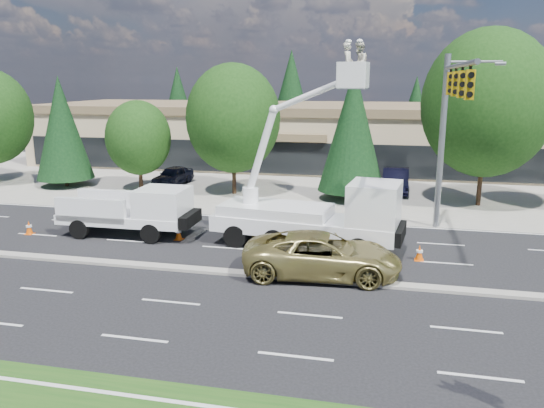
% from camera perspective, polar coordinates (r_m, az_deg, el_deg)
% --- Properties ---
extents(ground, '(140.00, 140.00, 0.00)m').
position_cam_1_polar(ground, '(22.28, -7.59, -7.19)').
color(ground, black).
rests_on(ground, ground).
extents(concrete_apron, '(140.00, 22.00, 0.01)m').
position_cam_1_polar(concrete_apron, '(40.98, 1.95, 2.36)').
color(concrete_apron, gray).
rests_on(concrete_apron, ground).
extents(road_median, '(120.00, 0.55, 0.12)m').
position_cam_1_polar(road_median, '(22.26, -7.60, -7.04)').
color(road_median, gray).
rests_on(road_median, ground).
extents(strip_mall, '(50.40, 15.40, 5.50)m').
position_cam_1_polar(strip_mall, '(50.32, 4.07, 7.61)').
color(strip_mall, tan).
rests_on(strip_mall, ground).
extents(tree_front_b, '(4.07, 4.07, 8.03)m').
position_cam_1_polar(tree_front_b, '(41.84, -21.66, 7.62)').
color(tree_front_b, '#332114').
rests_on(tree_front_b, ground).
extents(tree_front_c, '(4.59, 4.59, 6.36)m').
position_cam_1_polar(tree_front_c, '(38.87, -14.18, 6.92)').
color(tree_front_c, '#332114').
rests_on(tree_front_c, ground).
extents(tree_front_d, '(6.38, 6.38, 8.85)m').
position_cam_1_polar(tree_front_d, '(36.17, -4.20, 9.16)').
color(tree_front_d, '#332114').
rests_on(tree_front_d, ground).
extents(tree_front_e, '(4.36, 4.36, 8.60)m').
position_cam_1_polar(tree_front_e, '(34.79, 8.67, 7.94)').
color(tree_front_e, '#332114').
rests_on(tree_front_e, ground).
extents(tree_front_f, '(7.80, 7.80, 10.82)m').
position_cam_1_polar(tree_front_f, '(35.06, 22.13, 9.99)').
color(tree_front_f, '#332114').
rests_on(tree_front_f, ground).
extents(tree_back_a, '(4.72, 4.72, 9.30)m').
position_cam_1_polar(tree_back_a, '(66.63, -10.06, 10.67)').
color(tree_back_a, '#332114').
rests_on(tree_back_a, ground).
extents(tree_back_b, '(5.63, 5.63, 11.10)m').
position_cam_1_polar(tree_back_b, '(62.63, 2.09, 11.59)').
color(tree_back_b, '#332114').
rests_on(tree_back_b, ground).
extents(tree_back_c, '(4.14, 4.14, 8.15)m').
position_cam_1_polar(tree_back_c, '(61.72, 15.15, 9.66)').
color(tree_back_c, '#332114').
rests_on(tree_back_c, ground).
extents(tree_back_d, '(4.61, 4.61, 9.09)m').
position_cam_1_polar(tree_back_d, '(63.36, 26.21, 9.31)').
color(tree_back_d, '#332114').
rests_on(tree_back_d, ground).
extents(signal_mast, '(2.76, 10.16, 9.00)m').
position_cam_1_polar(signal_mast, '(26.81, 18.48, 8.99)').
color(signal_mast, gray).
rests_on(signal_mast, ground).
extents(utility_pickup, '(6.54, 2.65, 2.50)m').
position_cam_1_polar(utility_pickup, '(27.63, -14.60, -1.24)').
color(utility_pickup, white).
rests_on(utility_pickup, ground).
extents(bucket_truck, '(8.89, 3.66, 9.40)m').
position_cam_1_polar(bucket_truck, '(24.54, 5.15, -0.29)').
color(bucket_truck, white).
rests_on(bucket_truck, ground).
extents(traffic_cone_a, '(0.40, 0.40, 0.70)m').
position_cam_1_polar(traffic_cone_a, '(29.86, -24.67, -2.33)').
color(traffic_cone_a, '#E45307').
rests_on(traffic_cone_a, ground).
extents(traffic_cone_b, '(0.40, 0.40, 0.70)m').
position_cam_1_polar(traffic_cone_b, '(26.60, -10.02, -3.10)').
color(traffic_cone_b, '#E45307').
rests_on(traffic_cone_b, ground).
extents(traffic_cone_c, '(0.40, 0.40, 0.70)m').
position_cam_1_polar(traffic_cone_c, '(25.35, -0.77, -3.71)').
color(traffic_cone_c, '#E45307').
rests_on(traffic_cone_c, ground).
extents(traffic_cone_d, '(0.40, 0.40, 0.70)m').
position_cam_1_polar(traffic_cone_d, '(24.15, 15.57, -5.09)').
color(traffic_cone_d, '#E45307').
rests_on(traffic_cone_d, ground).
extents(minivan, '(6.50, 3.39, 1.75)m').
position_cam_1_polar(minivan, '(21.44, 5.42, -5.47)').
color(minivan, '#998B4A').
rests_on(minivan, ground).
extents(parked_car_west, '(2.29, 4.29, 1.39)m').
position_cam_1_polar(parked_car_west, '(40.61, -10.61, 3.03)').
color(parked_car_west, black).
rests_on(parked_car_west, ground).
extents(parked_car_east, '(1.85, 5.08, 1.66)m').
position_cam_1_polar(parked_car_east, '(38.25, 13.14, 2.49)').
color(parked_car_east, black).
rests_on(parked_car_east, ground).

